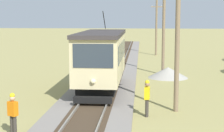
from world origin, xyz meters
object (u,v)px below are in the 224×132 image
Objects in this scene: red_tram at (102,58)px; utility_pole_mid at (164,24)px; gravel_pile at (168,72)px; second_worker at (147,97)px; track_worker at (13,113)px; utility_pole_near_tram at (177,36)px; utility_pole_far at (156,27)px.

red_tram is 8.61m from utility_pole_mid.
second_worker reaches higher than gravel_pile.
track_worker is (-7.18, -14.38, 0.57)m from gravel_pile.
track_worker is (-6.87, -15.83, -3.12)m from utility_pole_mid.
utility_pole_near_tram is 2.40× the size of gravel_pile.
red_tram is 9.07m from track_worker.
red_tram is 4.79× the size of track_worker.
track_worker is at bearing -113.45° from utility_pole_mid.
utility_pole_far reaches higher than red_tram.
second_worker is (-1.80, -11.06, 0.57)m from gravel_pile.
red_tram is 4.79× the size of second_worker.
red_tram is 1.28× the size of utility_pole_far.
utility_pole_mid is 1.20× the size of utility_pole_far.
utility_pole_near_tram is 1.12× the size of utility_pole_far.
second_worker is (2.77, -5.28, -1.21)m from red_tram.
utility_pole_far is at bearing 78.96° from red_tram.
utility_pole_mid is 17.54m from track_worker.
red_tram is 6.14m from utility_pole_near_tram.
gravel_pile is 1.74× the size of second_worker.
utility_pole_near_tram is 4.19× the size of track_worker.
utility_pole_near_tram is 11.35m from utility_pole_mid.
utility_pole_mid is (4.25, 7.24, 1.91)m from red_tram.
red_tram is 2.74× the size of gravel_pile.
utility_pole_mid is 14.57m from utility_pole_far.
red_tram is at bearing -170.76° from track_worker.
track_worker is at bearing -102.73° from utility_pole_far.
second_worker is (-1.48, -27.07, -2.44)m from utility_pole_far.
track_worker is (-6.87, -30.39, -2.44)m from utility_pole_far.
utility_pole_mid is at bearing -177.28° from track_worker.
gravel_pile is (0.32, 9.89, -3.42)m from utility_pole_near_tram.
utility_pole_near_tram is 0.93× the size of utility_pole_mid.
utility_pole_far is 3.73× the size of track_worker.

